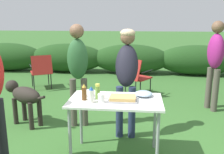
{
  "coord_description": "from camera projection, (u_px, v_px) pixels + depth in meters",
  "views": [
    {
      "loc": [
        0.27,
        -2.79,
        1.68
      ],
      "look_at": [
        -0.1,
        0.51,
        0.89
      ],
      "focal_mm": 40.0,
      "sensor_mm": 36.0,
      "label": 1
    }
  ],
  "objects": [
    {
      "name": "shrub_hedge",
      "position": [
        130.0,
        59.0,
        7.67
      ],
      "size": [
        14.4,
        0.9,
        0.9
      ],
      "color": "#1E4219",
      "rests_on": "ground"
    },
    {
      "name": "folding_table",
      "position": [
        115.0,
        106.0,
        2.96
      ],
      "size": [
        1.1,
        0.64,
        0.74
      ],
      "color": "silver",
      "rests_on": "ground"
    },
    {
      "name": "food_tray",
      "position": [
        123.0,
        99.0,
        2.89
      ],
      "size": [
        0.34,
        0.24,
        0.06
      ],
      "color": "#9E9EA3",
      "rests_on": "folding_table"
    },
    {
      "name": "plate_stack",
      "position": [
        87.0,
        93.0,
        3.14
      ],
      "size": [
        0.26,
        0.26,
        0.03
      ],
      "primitive_type": "cylinder",
      "color": "white",
      "rests_on": "folding_table"
    },
    {
      "name": "mixing_bowl",
      "position": [
        143.0,
        94.0,
        3.06
      ],
      "size": [
        0.22,
        0.22,
        0.06
      ],
      "primitive_type": "ellipsoid",
      "color": "#99B2CC",
      "rests_on": "folding_table"
    },
    {
      "name": "paper_cup_stack",
      "position": [
        101.0,
        98.0,
        2.84
      ],
      "size": [
        0.08,
        0.08,
        0.1
      ],
      "primitive_type": "cylinder",
      "color": "white",
      "rests_on": "folding_table"
    },
    {
      "name": "beer_bottle",
      "position": [
        84.0,
        92.0,
        2.91
      ],
      "size": [
        0.06,
        0.06,
        0.2
      ],
      "color": "brown",
      "rests_on": "folding_table"
    },
    {
      "name": "mayo_bottle",
      "position": [
        91.0,
        95.0,
        2.82
      ],
      "size": [
        0.07,
        0.07,
        0.19
      ],
      "color": "silver",
      "rests_on": "folding_table"
    },
    {
      "name": "relish_jar",
      "position": [
        98.0,
        92.0,
        2.95
      ],
      "size": [
        0.06,
        0.06,
        0.18
      ],
      "color": "olive",
      "rests_on": "folding_table"
    },
    {
      "name": "standing_person_in_red_jacket",
      "position": [
        127.0,
        69.0,
        3.51
      ],
      "size": [
        0.32,
        0.44,
        1.53
      ],
      "rotation": [
        0.0,
        0.0,
        -0.01
      ],
      "color": "#232D4C",
      "rests_on": "ground"
    },
    {
      "name": "standing_person_with_beanie",
      "position": [
        78.0,
        65.0,
        3.78
      ],
      "size": [
        0.35,
        0.29,
        1.6
      ],
      "rotation": [
        0.0,
        0.0,
        0.22
      ],
      "color": "#4C473D",
      "rests_on": "ground"
    },
    {
      "name": "standing_person_in_gray_fleece",
      "position": [
        215.0,
        57.0,
        4.48
      ],
      "size": [
        0.36,
        0.42,
        1.63
      ],
      "rotation": [
        0.0,
        0.0,
        -1.2
      ],
      "color": "#4C473D",
      "rests_on": "ground"
    },
    {
      "name": "dog",
      "position": [
        24.0,
        96.0,
        3.96
      ],
      "size": [
        0.87,
        0.53,
        0.69
      ],
      "rotation": [
        0.0,
        0.0,
        1.09
      ],
      "color": "#28231E",
      "rests_on": "ground"
    },
    {
      "name": "camp_chair_green_behind_table",
      "position": [
        135.0,
        75.0,
        5.44
      ],
      "size": [
        0.71,
        0.75,
        0.83
      ],
      "rotation": [
        0.0,
        0.0,
        -0.6
      ],
      "color": "maroon",
      "rests_on": "ground"
    },
    {
      "name": "camp_chair_near_hedge",
      "position": [
        41.0,
        70.0,
        5.97
      ],
      "size": [
        0.69,
        0.74,
        0.83
      ],
      "rotation": [
        0.0,
        0.0,
        0.51
      ],
      "color": "maroon",
      "rests_on": "ground"
    }
  ]
}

